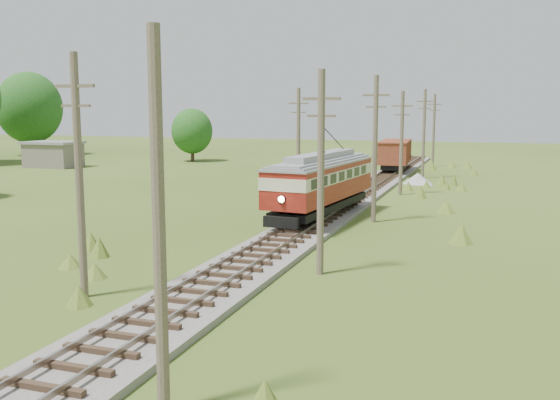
% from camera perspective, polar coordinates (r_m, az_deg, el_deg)
% --- Properties ---
extents(railbed_main, '(3.60, 96.00, 0.57)m').
position_cam_1_polar(railbed_main, '(42.78, 5.05, -0.83)').
color(railbed_main, '#605B54').
rests_on(railbed_main, ground).
extents(streetcar, '(4.07, 12.42, 5.62)m').
position_cam_1_polar(streetcar, '(39.04, 3.84, 1.90)').
color(streetcar, black).
rests_on(streetcar, ground).
extents(gondola, '(3.55, 9.26, 3.02)m').
position_cam_1_polar(gondola, '(68.95, 10.49, 4.22)').
color(gondola, black).
rests_on(gondola, ground).
extents(gravel_pile, '(2.84, 3.01, 1.03)m').
position_cam_1_polar(gravel_pile, '(59.75, 12.56, 1.90)').
color(gravel_pile, gray).
rests_on(gravel_pile, ground).
extents(utility_pole_r_1, '(0.30, 0.30, 8.80)m').
position_cam_1_polar(utility_pole_r_1, '(14.13, -11.01, -2.40)').
color(utility_pole_r_1, brown).
rests_on(utility_pole_r_1, ground).
extents(utility_pole_r_2, '(1.60, 0.30, 8.60)m').
position_cam_1_polar(utility_pole_r_2, '(26.04, 3.76, 2.67)').
color(utility_pole_r_2, brown).
rests_on(utility_pole_r_2, ground).
extents(utility_pole_r_3, '(1.60, 0.30, 9.00)m').
position_cam_1_polar(utility_pole_r_3, '(38.70, 8.68, 4.75)').
color(utility_pole_r_3, brown).
rests_on(utility_pole_r_3, ground).
extents(utility_pole_r_4, '(1.60, 0.30, 8.40)m').
position_cam_1_polar(utility_pole_r_4, '(51.57, 11.05, 5.23)').
color(utility_pole_r_4, brown).
rests_on(utility_pole_r_4, ground).
extents(utility_pole_r_5, '(1.60, 0.30, 8.90)m').
position_cam_1_polar(utility_pole_r_5, '(64.41, 13.02, 5.99)').
color(utility_pole_r_5, brown).
rests_on(utility_pole_r_5, ground).
extents(utility_pole_r_6, '(1.60, 0.30, 8.70)m').
position_cam_1_polar(utility_pole_r_6, '(77.36, 13.88, 6.25)').
color(utility_pole_r_6, brown).
rests_on(utility_pole_r_6, ground).
extents(utility_pole_l_a, '(1.60, 0.30, 9.00)m').
position_cam_1_polar(utility_pole_l_a, '(23.89, -17.90, 2.25)').
color(utility_pole_l_a, brown).
rests_on(utility_pole_l_a, ground).
extents(utility_pole_l_b, '(1.60, 0.30, 8.60)m').
position_cam_1_polar(utility_pole_l_b, '(49.29, 1.69, 5.36)').
color(utility_pole_l_b, brown).
rests_on(utility_pole_l_b, ground).
extents(tree_left_5, '(9.66, 9.66, 12.44)m').
position_cam_1_polar(tree_left_5, '(101.47, -21.94, 7.84)').
color(tree_left_5, '#38281C').
rests_on(tree_left_5, ground).
extents(tree_mid_a, '(5.46, 5.46, 7.03)m').
position_cam_1_polar(tree_mid_a, '(84.17, -8.05, 6.25)').
color(tree_mid_a, '#38281C').
rests_on(tree_mid_a, ground).
extents(shed, '(6.40, 4.40, 3.10)m').
position_cam_1_polar(shed, '(79.89, -20.01, 3.96)').
color(shed, slate).
rests_on(shed, ground).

